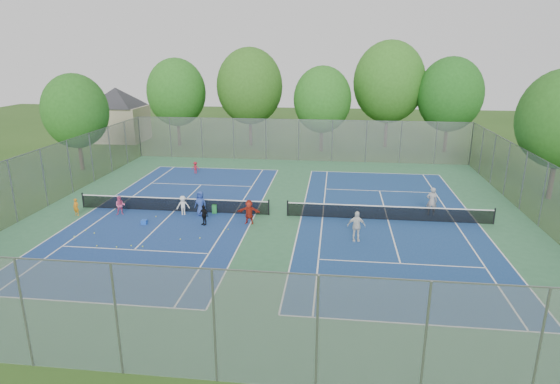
% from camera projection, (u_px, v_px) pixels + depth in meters
% --- Properties ---
extents(ground, '(120.00, 120.00, 0.00)m').
position_uv_depth(ground, '(278.00, 216.00, 30.37)').
color(ground, '#294C18').
rests_on(ground, ground).
extents(court_pad, '(32.00, 32.00, 0.01)m').
position_uv_depth(court_pad, '(278.00, 215.00, 30.36)').
color(court_pad, '#326943').
rests_on(court_pad, ground).
extents(court_left, '(10.97, 23.77, 0.01)m').
position_uv_depth(court_left, '(174.00, 211.00, 31.17)').
color(court_left, navy).
rests_on(court_left, court_pad).
extents(court_right, '(10.97, 23.77, 0.01)m').
position_uv_depth(court_right, '(388.00, 220.00, 29.55)').
color(court_right, navy).
rests_on(court_right, court_pad).
extents(net_left, '(12.87, 0.10, 0.91)m').
position_uv_depth(net_left, '(174.00, 205.00, 31.04)').
color(net_left, black).
rests_on(net_left, ground).
extents(net_right, '(12.87, 0.10, 0.91)m').
position_uv_depth(net_right, '(388.00, 213.00, 29.43)').
color(net_right, black).
rests_on(net_right, ground).
extents(fence_north, '(32.00, 0.10, 4.00)m').
position_uv_depth(fence_north, '(299.00, 140.00, 44.99)').
color(fence_north, gray).
rests_on(fence_north, ground).
extents(fence_south, '(32.00, 0.10, 4.00)m').
position_uv_depth(fence_south, '(214.00, 327.00, 14.59)').
color(fence_south, gray).
rests_on(fence_south, ground).
extents(fence_west, '(0.10, 32.00, 4.00)m').
position_uv_depth(fence_west, '(44.00, 178.00, 31.63)').
color(fence_west, gray).
rests_on(fence_west, ground).
extents(fence_east, '(0.10, 32.00, 4.00)m').
position_uv_depth(fence_east, '(543.00, 195.00, 27.94)').
color(fence_east, gray).
rests_on(fence_east, ground).
extents(house, '(11.03, 11.03, 7.30)m').
position_uv_depth(house, '(117.00, 105.00, 54.48)').
color(house, '#B7A88C').
rests_on(house, ground).
extents(tree_nw, '(6.40, 6.40, 9.58)m').
position_uv_depth(tree_nw, '(176.00, 92.00, 51.17)').
color(tree_nw, '#443326').
rests_on(tree_nw, ground).
extents(tree_nl, '(7.20, 7.20, 10.69)m').
position_uv_depth(tree_nl, '(250.00, 86.00, 51.01)').
color(tree_nl, '#443326').
rests_on(tree_nl, ground).
extents(tree_nc, '(6.00, 6.00, 8.85)m').
position_uv_depth(tree_nc, '(322.00, 100.00, 48.52)').
color(tree_nc, '#443326').
rests_on(tree_nc, ground).
extents(tree_nr, '(7.60, 7.60, 11.42)m').
position_uv_depth(tree_nr, '(389.00, 82.00, 50.09)').
color(tree_nr, '#443326').
rests_on(tree_nr, ground).
extents(tree_ne, '(6.60, 6.60, 9.77)m').
position_uv_depth(tree_ne, '(450.00, 95.00, 47.81)').
color(tree_ne, '#443326').
rests_on(tree_ne, ground).
extents(tree_side_w, '(5.60, 5.60, 8.47)m').
position_uv_depth(tree_side_w, '(75.00, 111.00, 40.54)').
color(tree_side_w, '#443326').
rests_on(tree_side_w, ground).
extents(ball_crate, '(0.35, 0.35, 0.28)m').
position_uv_depth(ball_crate, '(144.00, 222.00, 28.81)').
color(ball_crate, blue).
rests_on(ball_crate, ground).
extents(ball_hopper, '(0.33, 0.33, 0.59)m').
position_uv_depth(ball_hopper, '(215.00, 209.00, 30.71)').
color(ball_hopper, green).
rests_on(ball_hopper, ground).
extents(student_a, '(0.46, 0.35, 1.14)m').
position_uv_depth(student_a, '(76.00, 207.00, 30.21)').
color(student_a, orange).
rests_on(student_a, ground).
extents(student_b, '(0.74, 0.65, 1.28)m').
position_uv_depth(student_b, '(120.00, 206.00, 30.32)').
color(student_b, '#E0578A').
rests_on(student_b, ground).
extents(student_c, '(0.95, 0.76, 1.29)m').
position_uv_depth(student_c, '(183.00, 205.00, 30.32)').
color(student_c, silver).
rests_on(student_c, ground).
extents(student_d, '(0.80, 0.67, 1.28)m').
position_uv_depth(student_d, '(204.00, 215.00, 28.56)').
color(student_d, black).
rests_on(student_d, ground).
extents(student_e, '(0.91, 0.70, 1.66)m').
position_uv_depth(student_e, '(201.00, 203.00, 30.13)').
color(student_e, '#284193').
rests_on(student_e, ground).
extents(student_f, '(1.43, 0.47, 1.53)m').
position_uv_depth(student_f, '(249.00, 212.00, 28.74)').
color(student_f, '#A72617').
rests_on(student_f, ground).
extents(child_far_baseline, '(0.68, 0.39, 1.05)m').
position_uv_depth(child_far_baseline, '(196.00, 168.00, 40.61)').
color(child_far_baseline, maroon).
rests_on(child_far_baseline, ground).
extents(instructor, '(0.71, 0.49, 1.87)m').
position_uv_depth(instructor, '(432.00, 201.00, 30.21)').
color(instructor, gray).
rests_on(instructor, ground).
extents(teen_court_b, '(1.06, 0.52, 1.75)m').
position_uv_depth(teen_court_b, '(356.00, 226.00, 26.10)').
color(teen_court_b, silver).
rests_on(teen_court_b, ground).
extents(tennis_ball_0, '(0.07, 0.07, 0.07)m').
position_uv_depth(tennis_ball_0, '(131.00, 246.00, 25.56)').
color(tennis_ball_0, '#BEE836').
rests_on(tennis_ball_0, ground).
extents(tennis_ball_1, '(0.07, 0.07, 0.07)m').
position_uv_depth(tennis_ball_1, '(117.00, 247.00, 25.39)').
color(tennis_ball_1, '#C0E735').
rests_on(tennis_ball_1, ground).
extents(tennis_ball_2, '(0.07, 0.07, 0.07)m').
position_uv_depth(tennis_ball_2, '(74.00, 237.00, 26.81)').
color(tennis_ball_2, '#C5DD33').
rests_on(tennis_ball_2, ground).
extents(tennis_ball_3, '(0.07, 0.07, 0.07)m').
position_uv_depth(tennis_ball_3, '(97.00, 246.00, 25.53)').
color(tennis_ball_3, '#CCD431').
rests_on(tennis_ball_3, ground).
extents(tennis_ball_4, '(0.07, 0.07, 0.07)m').
position_uv_depth(tennis_ball_4, '(225.00, 230.00, 27.84)').
color(tennis_ball_4, '#B4D932').
rests_on(tennis_ball_4, ground).
extents(tennis_ball_5, '(0.07, 0.07, 0.07)m').
position_uv_depth(tennis_ball_5, '(143.00, 247.00, 25.45)').
color(tennis_ball_5, '#D2F438').
rests_on(tennis_ball_5, ground).
extents(tennis_ball_6, '(0.07, 0.07, 0.07)m').
position_uv_depth(tennis_ball_6, '(228.00, 229.00, 27.91)').
color(tennis_ball_6, '#A5C32D').
rests_on(tennis_ball_6, ground).
extents(tennis_ball_7, '(0.07, 0.07, 0.07)m').
position_uv_depth(tennis_ball_7, '(94.00, 233.00, 27.32)').
color(tennis_ball_7, yellow).
rests_on(tennis_ball_7, ground).
extents(tennis_ball_8, '(0.07, 0.07, 0.07)m').
position_uv_depth(tennis_ball_8, '(200.00, 238.00, 26.60)').
color(tennis_ball_8, '#DCF238').
rests_on(tennis_ball_8, ground).
extents(tennis_ball_9, '(0.07, 0.07, 0.07)m').
position_uv_depth(tennis_ball_9, '(86.00, 231.00, 27.73)').
color(tennis_ball_9, '#EBF438').
rests_on(tennis_ball_9, ground).
extents(tennis_ball_10, '(0.07, 0.07, 0.07)m').
position_uv_depth(tennis_ball_10, '(180.00, 239.00, 26.43)').
color(tennis_ball_10, '#E8F338').
rests_on(tennis_ball_10, ground).
extents(tennis_ball_11, '(0.07, 0.07, 0.07)m').
position_uv_depth(tennis_ball_11, '(156.00, 217.00, 30.04)').
color(tennis_ball_11, gold).
rests_on(tennis_ball_11, ground).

